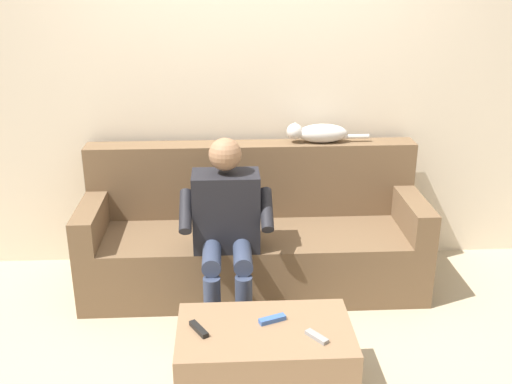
{
  "coord_description": "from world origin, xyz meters",
  "views": [
    {
      "loc": [
        0.18,
        3.54,
        2.08
      ],
      "look_at": [
        0.0,
        0.2,
        0.79
      ],
      "focal_mm": 42.26,
      "sensor_mm": 36.0,
      "label": 1
    }
  ],
  "objects": [
    {
      "name": "cat_on_backrest",
      "position": [
        -0.45,
        -0.37,
        0.99
      ],
      "size": [
        0.56,
        0.14,
        0.14
      ],
      "color": "silver",
      "rests_on": "couch"
    },
    {
      "name": "person_solo_seated",
      "position": [
        0.18,
        0.23,
        0.62
      ],
      "size": [
        0.56,
        0.56,
        1.12
      ],
      "color": "black",
      "rests_on": "ground"
    },
    {
      "name": "remote_black",
      "position": [
        0.32,
        1.03,
        0.4
      ],
      "size": [
        0.1,
        0.14,
        0.02
      ],
      "primitive_type": "cube",
      "rotation": [
        0.0,
        0.0,
        2.1
      ],
      "color": "black",
      "rests_on": "coffee_table"
    },
    {
      "name": "coffee_table",
      "position": [
        0.0,
        1.02,
        0.19
      ],
      "size": [
        0.87,
        0.52,
        0.39
      ],
      "color": "#8C6B4C",
      "rests_on": "ground"
    },
    {
      "name": "back_wall",
      "position": [
        0.0,
        -0.56,
        1.31
      ],
      "size": [
        4.9,
        0.06,
        2.62
      ],
      "primitive_type": "cube",
      "color": "beige",
      "rests_on": "ground"
    },
    {
      "name": "ground_plane",
      "position": [
        0.0,
        0.6,
        0.0
      ],
      "size": [
        8.0,
        8.0,
        0.0
      ],
      "primitive_type": "plane",
      "color": "tan"
    },
    {
      "name": "remote_gray",
      "position": [
        -0.24,
        1.12,
        0.4
      ],
      "size": [
        0.11,
        0.12,
        0.02
      ],
      "primitive_type": "cube",
      "rotation": [
        0.0,
        0.0,
        5.36
      ],
      "color": "gray",
      "rests_on": "coffee_table"
    },
    {
      "name": "couch",
      "position": [
        0.0,
        -0.16,
        0.33
      ],
      "size": [
        2.24,
        0.75,
        0.93
      ],
      "color": "brown",
      "rests_on": "ground"
    },
    {
      "name": "remote_blue",
      "position": [
        -0.04,
        0.96,
        0.4
      ],
      "size": [
        0.14,
        0.09,
        0.02
      ],
      "primitive_type": "cube",
      "rotation": [
        0.0,
        0.0,
        3.52
      ],
      "color": "#3860B7",
      "rests_on": "coffee_table"
    }
  ]
}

